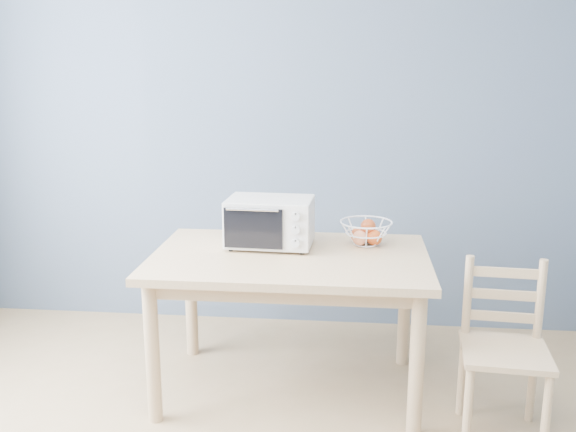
# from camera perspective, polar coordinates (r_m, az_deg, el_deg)

# --- Properties ---
(room) EXTENTS (4.01, 4.51, 2.61)m
(room) POSITION_cam_1_polar(r_m,az_deg,el_deg) (1.90, -10.07, 1.06)
(room) COLOR tan
(room) RESTS_ON ground
(dining_table) EXTENTS (1.40, 0.90, 0.75)m
(dining_table) POSITION_cam_1_polar(r_m,az_deg,el_deg) (3.29, 0.16, -5.13)
(dining_table) COLOR tan
(dining_table) RESTS_ON ground
(toaster_oven) EXTENTS (0.46, 0.34, 0.26)m
(toaster_oven) POSITION_cam_1_polar(r_m,az_deg,el_deg) (3.36, -1.91, -0.48)
(toaster_oven) COLOR silver
(toaster_oven) RESTS_ON dining_table
(fruit_basket) EXTENTS (0.28, 0.28, 0.14)m
(fruit_basket) POSITION_cam_1_polar(r_m,az_deg,el_deg) (3.43, 6.92, -1.46)
(fruit_basket) COLOR white
(fruit_basket) RESTS_ON dining_table
(dining_chair) EXTENTS (0.41, 0.41, 0.82)m
(dining_chair) POSITION_cam_1_polar(r_m,az_deg,el_deg) (3.17, 18.62, -11.39)
(dining_chair) COLOR tan
(dining_chair) RESTS_ON ground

